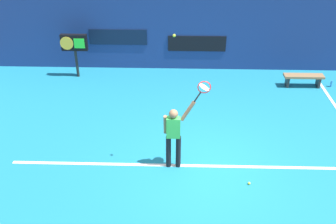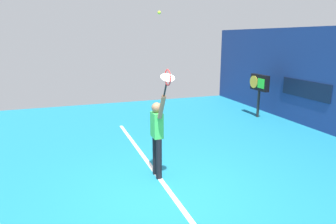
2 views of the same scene
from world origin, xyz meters
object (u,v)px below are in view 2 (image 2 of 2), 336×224
Objects in this scene: tennis_racket at (167,79)px; scoreboard_clock at (259,84)px; tennis_ball at (159,13)px; tennis_player at (157,133)px.

tennis_racket is 6.93m from scoreboard_clock.
scoreboard_clock is (-4.38, 5.28, -1.00)m from tennis_racket.
tennis_racket is at bearing -5.92° from tennis_ball.
tennis_ball is at bearing 98.54° from tennis_player.
scoreboard_clock is (-3.70, 5.21, -2.23)m from tennis_ball.
tennis_player is at bearing 179.64° from tennis_racket.
tennis_ball is at bearing -54.62° from scoreboard_clock.
tennis_player is 1.17× the size of scoreboard_clock.
tennis_ball is at bearing 174.08° from tennis_racket.
tennis_ball is (-0.01, 0.07, 2.50)m from tennis_player.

